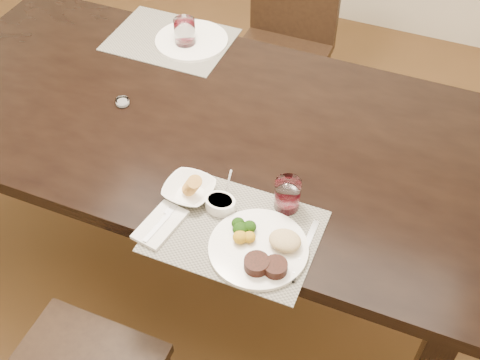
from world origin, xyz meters
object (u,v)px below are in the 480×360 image
at_px(dinner_plate, 262,248).
at_px(cracker_bowl, 189,190).
at_px(far_plate, 192,40).
at_px(wine_glass_near, 287,196).
at_px(chair_far, 285,36).
at_px(steak_knife, 300,260).

distance_m(dinner_plate, cracker_bowl, 0.30).
relative_size(dinner_plate, far_plate, 0.97).
bearing_deg(cracker_bowl, wine_glass_near, 13.04).
distance_m(chair_far, dinner_plate, 1.45).
distance_m(steak_knife, cracker_bowl, 0.39).
relative_size(chair_far, far_plate, 3.22).
distance_m(wine_glass_near, far_plate, 0.90).
xyz_separation_m(steak_knife, far_plate, (-0.71, 0.82, 0.00)).
bearing_deg(chair_far, far_plate, -110.72).
height_order(cracker_bowl, wine_glass_near, wine_glass_near).
distance_m(cracker_bowl, far_plate, 0.79).
bearing_deg(steak_knife, dinner_plate, -174.23).
distance_m(steak_knife, wine_glass_near, 0.20).
height_order(wine_glass_near, far_plate, wine_glass_near).
bearing_deg(steak_knife, cracker_bowl, 164.96).
distance_m(chair_far, far_plate, 0.63).
xyz_separation_m(steak_knife, wine_glass_near, (-0.10, 0.17, 0.04)).
distance_m(steak_knife, far_plate, 1.09).
distance_m(dinner_plate, far_plate, 1.03).
height_order(steak_knife, far_plate, same).
xyz_separation_m(cracker_bowl, far_plate, (-0.34, 0.72, -0.01)).
height_order(steak_knife, cracker_bowl, cracker_bowl).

